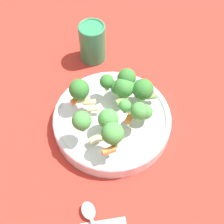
% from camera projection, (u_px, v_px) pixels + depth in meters
% --- Properties ---
extents(ground_plane, '(3.00, 3.00, 0.00)m').
position_uv_depth(ground_plane, '(112.00, 125.00, 0.72)').
color(ground_plane, '#B72D23').
extents(bowl, '(0.26, 0.26, 0.04)m').
position_uv_depth(bowl, '(112.00, 120.00, 0.70)').
color(bowl, silver).
rests_on(bowl, ground_plane).
extents(pasta_salad, '(0.18, 0.23, 0.08)m').
position_uv_depth(pasta_salad, '(116.00, 101.00, 0.65)').
color(pasta_salad, '#8CB766').
rests_on(pasta_salad, bowl).
extents(cup, '(0.07, 0.07, 0.10)m').
position_uv_depth(cup, '(93.00, 42.00, 0.79)').
color(cup, '#2D7F51').
rests_on(cup, ground_plane).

